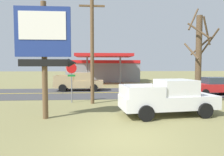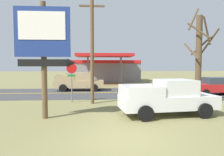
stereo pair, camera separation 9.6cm
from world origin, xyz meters
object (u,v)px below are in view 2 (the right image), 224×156
Objects in this scene: car_red_near_lane at (215,86)px; motel_sign at (44,42)px; bare_tree at (199,57)px; pickup_white_parked_on_lawn at (168,98)px; pickup_tan_on_road at (80,82)px; stop_sign at (72,75)px; gas_station at (104,70)px; utility_pole at (92,42)px.

motel_sign is at bearing -150.29° from car_red_near_lane.
bare_tree is 4.62m from pickup_white_parked_on_lawn.
motel_sign reaches higher than pickup_tan_on_road.
motel_sign reaches higher than car_red_near_lane.
gas_station is (2.83, 20.06, -0.08)m from stop_sign.
pickup_tan_on_road is (-0.04, 7.13, -1.06)m from stop_sign.
bare_tree is at bearing -10.15° from stop_sign.
bare_tree is at bearing -44.49° from pickup_tan_on_road.
motel_sign is 12.12m from pickup_tan_on_road.
car_red_near_lane is (11.30, 3.64, -3.58)m from utility_pole.
utility_pole reaches higher than car_red_near_lane.
bare_tree reaches higher than motel_sign.
bare_tree reaches higher than pickup_white_parked_on_lawn.
pickup_white_parked_on_lawn is (4.30, -3.70, -3.45)m from utility_pole.
utility_pole is 20.75m from gas_station.
utility_pole is (2.26, 4.10, 0.51)m from motel_sign.
utility_pole is 1.52× the size of pickup_white_parked_on_lawn.
pickup_tan_on_road is at bearing 117.36° from pickup_white_parked_on_lawn.
bare_tree is at bearing 17.58° from motel_sign.
pickup_white_parked_on_lawn is (6.56, 0.40, -2.94)m from motel_sign.
gas_station reaches higher than pickup_white_parked_on_lawn.
motel_sign is at bearing -93.36° from pickup_tan_on_road.
utility_pole reaches higher than bare_tree.
stop_sign is at bearing -89.69° from pickup_tan_on_road.
bare_tree is (7.29, -1.08, -1.12)m from utility_pole.
pickup_tan_on_road reaches higher than car_red_near_lane.
pickup_white_parked_on_lawn is 12.77m from pickup_tan_on_road.
pickup_white_parked_on_lawn is 1.28× the size of car_red_near_lane.
stop_sign is at bearing 161.81° from utility_pole.
stop_sign is (0.73, 4.61, -1.88)m from motel_sign.
gas_station is 19.69m from car_red_near_lane.
bare_tree is (9.56, 3.03, -0.61)m from motel_sign.
car_red_near_lane is (7.01, 7.34, -0.13)m from pickup_white_parked_on_lawn.
gas_station is 2.86× the size of car_red_near_lane.
bare_tree is at bearing -74.50° from gas_station.
pickup_tan_on_road is at bearing 101.65° from utility_pole.
utility_pole reaches higher than pickup_tan_on_road.
stop_sign is 9.06m from bare_tree.
bare_tree is at bearing 41.23° from pickup_white_parked_on_lawn.
gas_station is 2.23× the size of pickup_white_parked_on_lawn.
bare_tree is 12.65m from pickup_tan_on_road.
car_red_near_lane is (12.84, 3.13, -1.20)m from stop_sign.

